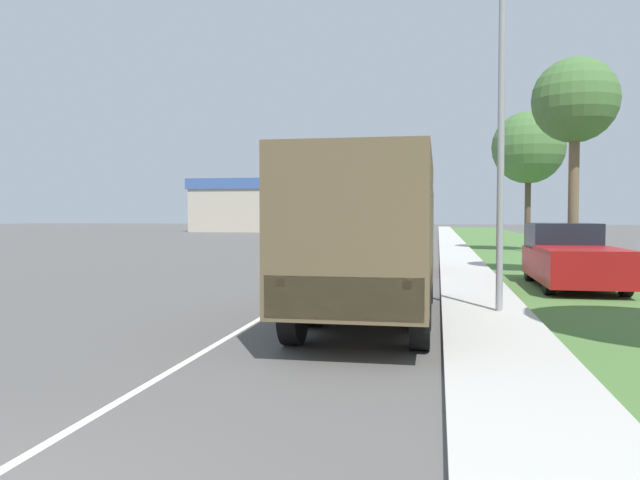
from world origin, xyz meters
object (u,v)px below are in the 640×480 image
at_px(lamp_post, 492,72).
at_px(car_nearest_ahead, 396,251).
at_px(pickup_truck, 571,257).
at_px(car_second_ahead, 338,240).
at_px(military_truck, 371,233).

bearing_deg(lamp_post, car_nearest_ahead, 104.88).
bearing_deg(pickup_truck, car_nearest_ahead, 142.85).
relative_size(car_nearest_ahead, lamp_post, 0.57).
bearing_deg(car_nearest_ahead, lamp_post, -75.12).
height_order(car_nearest_ahead, car_second_ahead, car_nearest_ahead).
xyz_separation_m(car_nearest_ahead, lamp_post, (2.57, -9.67, 4.21)).
bearing_deg(pickup_truck, military_truck, -126.33).
distance_m(car_second_ahead, lamp_post, 21.77).
relative_size(military_truck, lamp_post, 0.94).
distance_m(car_nearest_ahead, lamp_post, 10.86).
xyz_separation_m(military_truck, lamp_post, (2.33, 1.13, 3.24)).
distance_m(military_truck, car_nearest_ahead, 10.85).
height_order(military_truck, car_second_ahead, military_truck).
bearing_deg(car_nearest_ahead, military_truck, -88.72).
xyz_separation_m(car_nearest_ahead, car_second_ahead, (-3.85, 10.70, -0.04)).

